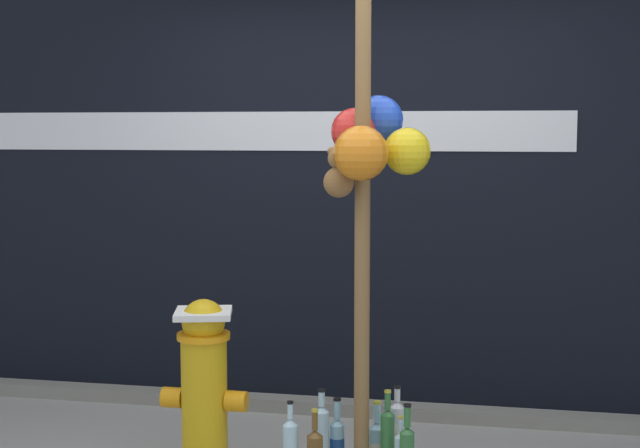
% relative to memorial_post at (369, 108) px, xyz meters
% --- Properties ---
extents(building_wall, '(10.00, 0.21, 3.59)m').
position_rel_memorial_post_xyz_m(building_wall, '(-0.21, 1.35, 0.00)').
color(building_wall, black).
rests_on(building_wall, ground_plane).
extents(curb_strip, '(8.00, 0.12, 0.08)m').
position_rel_memorial_post_xyz_m(curb_strip, '(-0.21, 0.90, -1.75)').
color(curb_strip, slate).
rests_on(curb_strip, ground_plane).
extents(memorial_post, '(0.55, 0.62, 3.06)m').
position_rel_memorial_post_xyz_m(memorial_post, '(0.00, 0.00, 0.00)').
color(memorial_post, olive).
rests_on(memorial_post, ground_plane).
extents(fire_hydrant, '(0.43, 0.33, 0.87)m').
position_rel_memorial_post_xyz_m(fire_hydrant, '(-0.79, -0.14, -1.34)').
color(fire_hydrant, gold).
rests_on(fire_hydrant, ground_plane).
extents(bottle_0, '(0.08, 0.08, 0.34)m').
position_rel_memorial_post_xyz_m(bottle_0, '(0.04, 0.09, -1.66)').
color(bottle_0, '#93CCE0').
rests_on(bottle_0, ground_plane).
extents(bottle_1, '(0.08, 0.08, 0.34)m').
position_rel_memorial_post_xyz_m(bottle_1, '(-0.17, 0.09, -1.66)').
color(bottle_1, '#93CCE0').
rests_on(bottle_1, ground_plane).
extents(bottle_2, '(0.08, 0.08, 0.40)m').
position_rel_memorial_post_xyz_m(bottle_2, '(0.13, 0.16, -1.62)').
color(bottle_2, silver).
rests_on(bottle_2, ground_plane).
extents(bottle_5, '(0.07, 0.07, 0.42)m').
position_rel_memorial_post_xyz_m(bottle_5, '(0.10, 0.01, -1.62)').
color(bottle_5, '#337038').
rests_on(bottle_5, ground_plane).
extents(bottle_6, '(0.07, 0.07, 0.40)m').
position_rel_memorial_post_xyz_m(bottle_6, '(-0.23, 0.03, -1.62)').
color(bottle_6, '#B2DBEA').
rests_on(bottle_6, ground_plane).
extents(litter_2, '(0.07, 0.05, 0.01)m').
position_rel_memorial_post_xyz_m(litter_2, '(0.21, 0.95, -1.79)').
color(litter_2, '#8C99B2').
rests_on(litter_2, ground_plane).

